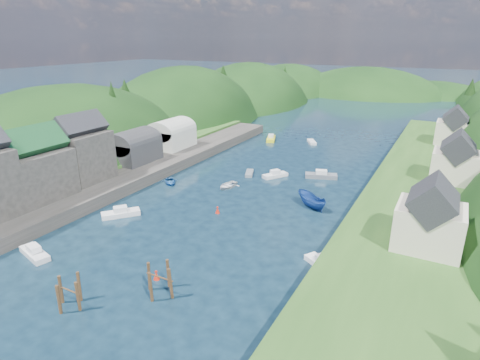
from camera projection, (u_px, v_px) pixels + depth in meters
The scene contains 14 objects.
ground at pixel (291, 166), 81.40m from camera, with size 600.00×600.00×0.00m, color black.
hillside_left at pixel (184, 148), 124.85m from camera, with size 44.00×245.56×52.00m.
far_hills at pixel (389, 117), 187.40m from camera, with size 103.00×68.00×44.00m.
hill_trees at pixel (321, 101), 91.36m from camera, with size 91.85×146.19×11.36m.
quay_left at pixel (91, 188), 66.83m from camera, with size 12.00×110.00×2.00m, color #2D2B28.
terrace_left_grass at pixel (62, 180), 69.86m from camera, with size 12.00×110.00×2.50m, color #234719.
boat_sheds at pixel (154, 138), 82.04m from camera, with size 7.00×21.00×7.50m.
terrace_right at pixel (420, 200), 61.60m from camera, with size 16.00×120.00×2.40m, color #234719.
right_bank_cottages at pixel (449, 160), 65.61m from camera, with size 9.00×59.24×8.41m.
piling_cluster_near at pixel (70, 295), 38.73m from camera, with size 2.87×2.71×3.75m.
piling_cluster_far at pixel (160, 282), 40.62m from camera, with size 3.33×3.10×3.94m.
channel_buoy_near at pixel (156, 275), 43.39m from camera, with size 0.70×0.70×1.10m.
channel_buoy_far at pixel (217, 210), 59.67m from camera, with size 0.70×0.70×1.10m.
moored_boats at pixel (218, 205), 60.99m from camera, with size 38.13×87.94×2.31m.
Camera 1 is at (27.44, -23.27, 24.90)m, focal length 30.00 mm.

